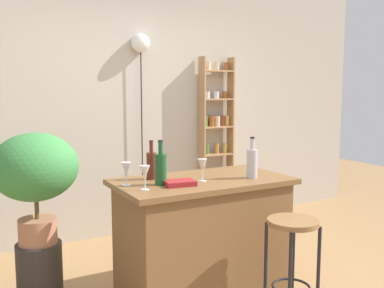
{
  "coord_description": "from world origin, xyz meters",
  "views": [
    {
      "loc": [
        -1.63,
        -2.47,
        1.55
      ],
      "look_at": [
        0.05,
        0.55,
        1.12
      ],
      "focal_mm": 40.99,
      "sensor_mm": 36.0,
      "label": 1
    }
  ],
  "objects_px": {
    "bar_stool": "(292,245)",
    "wine_glass_center": "(126,169)",
    "spice_shelf": "(216,140)",
    "wine_glass_right": "(202,165)",
    "wine_glass_left": "(145,173)",
    "bottle_sauce_amber": "(252,163)",
    "cookbook": "(180,183)",
    "bottle_wine_red": "(151,165)",
    "bottle_soda_blue": "(161,168)",
    "pendant_globe_light": "(141,47)",
    "potted_plant": "(35,172)",
    "plant_stool": "(40,274)"
  },
  "relations": [
    {
      "from": "bottle_soda_blue",
      "to": "pendant_globe_light",
      "type": "relative_size",
      "value": 0.15
    },
    {
      "from": "spice_shelf",
      "to": "bottle_wine_red",
      "type": "xyz_separation_m",
      "value": [
        -1.41,
        -1.33,
        0.03
      ]
    },
    {
      "from": "bottle_sauce_amber",
      "to": "wine_glass_left",
      "type": "bearing_deg",
      "value": 178.31
    },
    {
      "from": "wine_glass_right",
      "to": "spice_shelf",
      "type": "bearing_deg",
      "value": 54.8
    },
    {
      "from": "spice_shelf",
      "to": "wine_glass_center",
      "type": "bearing_deg",
      "value": -138.77
    },
    {
      "from": "spice_shelf",
      "to": "bottle_soda_blue",
      "type": "height_order",
      "value": "spice_shelf"
    },
    {
      "from": "wine_glass_center",
      "to": "wine_glass_left",
      "type": "bearing_deg",
      "value": -72.2
    },
    {
      "from": "bottle_sauce_amber",
      "to": "bottle_wine_red",
      "type": "bearing_deg",
      "value": 154.28
    },
    {
      "from": "bottle_wine_red",
      "to": "bottle_soda_blue",
      "type": "relative_size",
      "value": 0.92
    },
    {
      "from": "bottle_sauce_amber",
      "to": "bar_stool",
      "type": "bearing_deg",
      "value": -91.42
    },
    {
      "from": "bottle_soda_blue",
      "to": "pendant_globe_light",
      "type": "distance_m",
      "value": 1.92
    },
    {
      "from": "bar_stool",
      "to": "wine_glass_center",
      "type": "xyz_separation_m",
      "value": [
        -0.91,
        0.69,
        0.49
      ]
    },
    {
      "from": "potted_plant",
      "to": "bar_stool",
      "type": "bearing_deg",
      "value": -34.59
    },
    {
      "from": "plant_stool",
      "to": "wine_glass_right",
      "type": "distance_m",
      "value": 1.41
    },
    {
      "from": "potted_plant",
      "to": "wine_glass_left",
      "type": "xyz_separation_m",
      "value": [
        0.61,
        -0.51,
        0.02
      ]
    },
    {
      "from": "wine_glass_center",
      "to": "bottle_wine_red",
      "type": "bearing_deg",
      "value": 25.26
    },
    {
      "from": "bottle_sauce_amber",
      "to": "cookbook",
      "type": "bearing_deg",
      "value": 176.47
    },
    {
      "from": "bottle_wine_red",
      "to": "cookbook",
      "type": "distance_m",
      "value": 0.32
    },
    {
      "from": "spice_shelf",
      "to": "wine_glass_left",
      "type": "bearing_deg",
      "value": -134.2
    },
    {
      "from": "cookbook",
      "to": "pendant_globe_light",
      "type": "relative_size",
      "value": 0.1
    },
    {
      "from": "spice_shelf",
      "to": "wine_glass_right",
      "type": "height_order",
      "value": "spice_shelf"
    },
    {
      "from": "bottle_soda_blue",
      "to": "cookbook",
      "type": "bearing_deg",
      "value": -38.74
    },
    {
      "from": "plant_stool",
      "to": "bottle_wine_red",
      "type": "height_order",
      "value": "bottle_wine_red"
    },
    {
      "from": "cookbook",
      "to": "potted_plant",
      "type": "bearing_deg",
      "value": 158.57
    },
    {
      "from": "wine_glass_center",
      "to": "bottle_sauce_amber",
      "type": "bearing_deg",
      "value": -13.05
    },
    {
      "from": "wine_glass_right",
      "to": "pendant_globe_light",
      "type": "xyz_separation_m",
      "value": [
        0.19,
        1.61,
        0.99
      ]
    },
    {
      "from": "bar_stool",
      "to": "wine_glass_left",
      "type": "distance_m",
      "value": 1.1
    },
    {
      "from": "wine_glass_center",
      "to": "cookbook",
      "type": "bearing_deg",
      "value": -28.54
    },
    {
      "from": "bottle_soda_blue",
      "to": "wine_glass_right",
      "type": "distance_m",
      "value": 0.32
    },
    {
      "from": "bottle_wine_red",
      "to": "pendant_globe_light",
      "type": "distance_m",
      "value": 1.76
    },
    {
      "from": "spice_shelf",
      "to": "potted_plant",
      "type": "relative_size",
      "value": 2.42
    },
    {
      "from": "spice_shelf",
      "to": "cookbook",
      "type": "distance_m",
      "value": 2.09
    },
    {
      "from": "plant_stool",
      "to": "bottle_sauce_amber",
      "type": "xyz_separation_m",
      "value": [
        1.47,
        -0.53,
        0.77
      ]
    },
    {
      "from": "spice_shelf",
      "to": "potted_plant",
      "type": "distance_m",
      "value": 2.47
    },
    {
      "from": "spice_shelf",
      "to": "bottle_wine_red",
      "type": "relative_size",
      "value": 6.6
    },
    {
      "from": "cookbook",
      "to": "bottle_sauce_amber",
      "type": "bearing_deg",
      "value": 4.43
    },
    {
      "from": "potted_plant",
      "to": "wine_glass_right",
      "type": "height_order",
      "value": "potted_plant"
    },
    {
      "from": "potted_plant",
      "to": "cookbook",
      "type": "bearing_deg",
      "value": -29.39
    },
    {
      "from": "wine_glass_right",
      "to": "bottle_wine_red",
      "type": "bearing_deg",
      "value": 140.37
    },
    {
      "from": "spice_shelf",
      "to": "pendant_globe_light",
      "type": "bearing_deg",
      "value": 178.12
    },
    {
      "from": "wine_glass_center",
      "to": "wine_glass_right",
      "type": "distance_m",
      "value": 0.55
    },
    {
      "from": "bar_stool",
      "to": "bottle_sauce_amber",
      "type": "distance_m",
      "value": 0.68
    },
    {
      "from": "spice_shelf",
      "to": "wine_glass_left",
      "type": "xyz_separation_m",
      "value": [
        -1.59,
        -1.63,
        0.04
      ]
    },
    {
      "from": "wine_glass_left",
      "to": "wine_glass_center",
      "type": "relative_size",
      "value": 1.0
    },
    {
      "from": "bottle_sauce_amber",
      "to": "wine_glass_center",
      "type": "bearing_deg",
      "value": 166.95
    },
    {
      "from": "potted_plant",
      "to": "bottle_soda_blue",
      "type": "distance_m",
      "value": 0.88
    },
    {
      "from": "potted_plant",
      "to": "bottle_sauce_amber",
      "type": "xyz_separation_m",
      "value": [
        1.47,
        -0.53,
        0.02
      ]
    },
    {
      "from": "bar_stool",
      "to": "cookbook",
      "type": "height_order",
      "value": "cookbook"
    },
    {
      "from": "wine_glass_left",
      "to": "wine_glass_right",
      "type": "xyz_separation_m",
      "value": [
        0.48,
        0.06,
        0.0
      ]
    },
    {
      "from": "potted_plant",
      "to": "pendant_globe_light",
      "type": "height_order",
      "value": "pendant_globe_light"
    }
  ]
}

